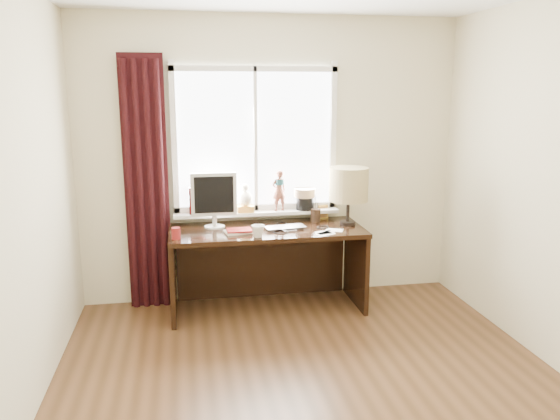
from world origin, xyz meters
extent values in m
cube|color=#56351E|center=(0.00, 0.00, 0.00)|extent=(3.50, 4.00, 0.00)
cube|color=beige|center=(0.00, 2.00, 1.30)|extent=(3.50, 0.00, 2.60)
cube|color=beige|center=(0.00, -2.00, 1.30)|extent=(3.50, 0.00, 2.60)
cube|color=beige|center=(-1.75, 0.00, 1.30)|extent=(0.00, 4.00, 2.60)
imported|color=silver|center=(0.06, 1.58, 0.76)|extent=(0.38, 0.27, 0.03)
imported|color=white|center=(-0.22, 1.37, 0.80)|extent=(0.15, 0.15, 0.11)
cylinder|color=maroon|center=(-0.88, 1.42, 0.80)|extent=(0.07, 0.07, 0.10)
cube|color=white|center=(-0.15, 1.99, 1.50)|extent=(1.40, 0.02, 1.30)
cube|color=silver|center=(-0.15, 1.96, 0.88)|extent=(1.50, 0.05, 0.05)
cube|color=silver|center=(-0.15, 1.96, 2.12)|extent=(1.50, 0.05, 0.05)
cube|color=silver|center=(-0.88, 1.96, 1.50)|extent=(0.05, 0.05, 1.40)
cube|color=silver|center=(0.57, 1.96, 1.50)|extent=(0.05, 0.05, 1.40)
cube|color=silver|center=(-0.15, 1.96, 1.50)|extent=(0.03, 0.05, 1.30)
cube|color=silver|center=(-0.15, 1.91, 0.83)|extent=(1.52, 0.18, 0.03)
cylinder|color=#3E0001|center=(-0.70, 1.89, 0.97)|extent=(0.14, 0.14, 0.24)
cube|color=gold|center=(-0.26, 1.89, 0.88)|extent=(0.15, 0.12, 0.06)
sphere|color=beige|center=(-0.26, 1.89, 0.97)|extent=(0.13, 0.13, 0.13)
sphere|color=beige|center=(-0.26, 1.89, 1.07)|extent=(0.07, 0.07, 0.07)
imported|color=brown|center=(0.06, 1.90, 1.04)|extent=(0.16, 0.12, 0.38)
cylinder|color=#1E4C51|center=(0.06, 1.89, 1.12)|extent=(0.10, 0.10, 0.05)
cylinder|color=black|center=(0.30, 1.89, 0.91)|extent=(0.16, 0.16, 0.12)
cylinder|color=#8C6B4C|center=(0.30, 1.89, 1.01)|extent=(0.20, 0.20, 0.08)
cube|color=black|center=(-1.13, 1.92, 1.12)|extent=(0.38, 0.05, 2.25)
cylinder|color=black|center=(-1.27, 1.89, 1.10)|extent=(0.06, 0.06, 2.20)
cylinder|color=black|center=(-1.18, 1.89, 1.10)|extent=(0.06, 0.06, 2.20)
cylinder|color=black|center=(-1.09, 1.89, 1.10)|extent=(0.06, 0.06, 2.20)
cylinder|color=black|center=(-1.00, 1.89, 1.10)|extent=(0.06, 0.06, 2.20)
cube|color=black|center=(-0.10, 1.63, 0.73)|extent=(1.70, 0.70, 0.04)
cube|color=black|center=(-0.93, 1.63, 0.35)|extent=(0.04, 0.64, 0.71)
cube|color=black|center=(0.73, 1.63, 0.35)|extent=(0.04, 0.64, 0.71)
cube|color=black|center=(-0.10, 1.97, 0.35)|extent=(1.60, 0.03, 0.71)
cylinder|color=beige|center=(-0.55, 1.75, 0.76)|extent=(0.18, 0.18, 0.01)
cylinder|color=beige|center=(-0.55, 1.75, 0.81)|extent=(0.04, 0.04, 0.10)
cube|color=beige|center=(-0.55, 1.75, 1.05)|extent=(0.40, 0.04, 0.38)
cube|color=black|center=(-0.55, 1.73, 1.05)|extent=(0.34, 0.01, 0.32)
cube|color=beige|center=(-0.37, 1.54, 0.76)|extent=(0.24, 0.20, 0.02)
cube|color=maroon|center=(-0.36, 1.53, 0.78)|extent=(0.21, 0.15, 0.01)
cylinder|color=black|center=(0.38, 1.81, 0.81)|extent=(0.09, 0.09, 0.12)
cylinder|color=black|center=(0.37, 1.82, 0.86)|extent=(0.01, 0.01, 0.22)
cylinder|color=black|center=(0.39, 1.80, 0.84)|extent=(0.01, 0.01, 0.19)
cylinder|color=black|center=(0.38, 1.82, 0.88)|extent=(0.01, 0.01, 0.25)
cylinder|color=black|center=(0.40, 1.82, 0.83)|extent=(0.01, 0.01, 0.17)
cube|color=gold|center=(0.48, 1.92, 0.81)|extent=(0.10, 0.04, 0.13)
cube|color=#996633|center=(0.48, 1.91, 0.81)|extent=(0.07, 0.02, 0.10)
cylinder|color=black|center=(0.64, 1.65, 0.77)|extent=(0.14, 0.14, 0.03)
cylinder|color=black|center=(0.64, 1.65, 0.89)|extent=(0.03, 0.03, 0.22)
cylinder|color=tan|center=(0.64, 1.65, 1.12)|extent=(0.35, 0.35, 0.30)
cube|color=white|center=(0.37, 1.41, 0.75)|extent=(0.17, 0.14, 0.00)
cube|color=white|center=(0.47, 1.47, 0.75)|extent=(0.18, 0.16, 0.00)
cube|color=white|center=(0.36, 1.37, 0.75)|extent=(0.18, 0.16, 0.00)
torus|color=black|center=(0.00, 1.48, 0.75)|extent=(0.18, 0.18, 0.01)
torus|color=black|center=(0.39, 1.57, 0.75)|extent=(0.13, 0.13, 0.01)
torus|color=black|center=(0.06, 1.77, 0.75)|extent=(0.12, 0.12, 0.01)
camera|label=1|loc=(-0.80, -2.96, 1.96)|focal=35.00mm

